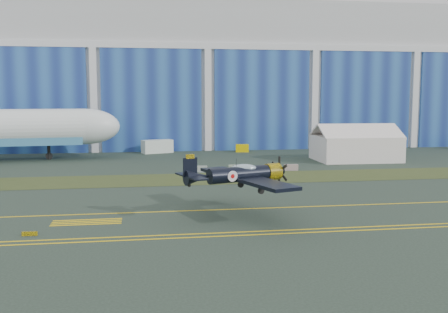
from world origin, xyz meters
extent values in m
plane|color=#2B3A2F|center=(0.00, 0.00, 0.00)|extent=(260.00, 260.00, 0.00)
cube|color=#475128|center=(0.00, 14.00, 0.02)|extent=(260.00, 10.00, 0.02)
cube|color=silver|center=(0.00, 72.00, 15.00)|extent=(220.00, 45.00, 30.00)
cube|color=navy|center=(0.00, 49.20, 10.00)|extent=(220.00, 0.60, 20.00)
cube|color=silver|center=(0.00, 49.15, 20.60)|extent=(220.00, 0.70, 1.20)
cube|color=yellow|center=(0.00, -5.00, 0.01)|extent=(200.00, 0.20, 0.02)
cube|color=yellow|center=(0.00, -14.50, 0.01)|extent=(80.00, 0.20, 0.02)
cube|color=yellow|center=(0.00, -13.50, 0.01)|extent=(80.00, 0.20, 0.02)
cube|color=yellow|center=(-22.00, -12.00, 0.17)|extent=(1.20, 0.15, 0.35)
cube|color=silver|center=(-10.19, 46.50, 1.25)|extent=(6.22, 4.21, 2.50)
cube|color=#D9C000|center=(6.28, 45.75, 0.73)|extent=(2.72, 1.94, 1.46)
cube|color=gray|center=(-4.87, 20.09, 0.45)|extent=(2.04, 0.77, 0.90)
cube|color=gray|center=(0.35, 20.39, 0.45)|extent=(2.06, 0.83, 0.90)
cube|color=gray|center=(8.56, 19.70, 0.45)|extent=(2.04, 0.76, 0.90)
camera|label=1|loc=(-13.16, -54.13, 11.02)|focal=42.00mm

